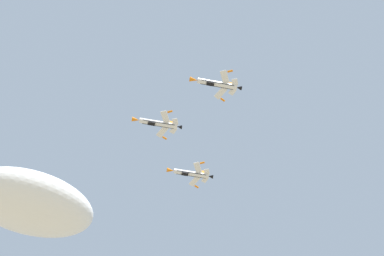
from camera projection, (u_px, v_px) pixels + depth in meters
name	position (u px, v px, depth m)	size (l,w,h in m)	color
cloud_high_distant	(31.00, 203.00, 315.62)	(84.31, 52.76, 30.68)	white
fighter_jet_lead	(157.00, 123.00, 150.39)	(15.85, 10.29, 4.38)	white
fighter_jet_left_wing	(216.00, 84.00, 142.82)	(15.85, 10.33, 4.39)	white
fighter_jet_right_wing	(190.00, 173.00, 162.09)	(15.85, 10.22, 4.38)	white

